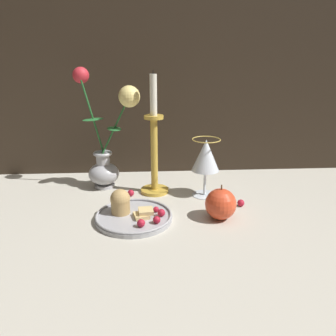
{
  "coord_description": "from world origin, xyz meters",
  "views": [
    {
      "loc": [
        -0.02,
        -0.83,
        0.39
      ],
      "look_at": [
        0.04,
        0.03,
        0.1
      ],
      "focal_mm": 35.0,
      "sensor_mm": 36.0,
      "label": 1
    }
  ],
  "objects_px": {
    "vase": "(107,147)",
    "apple_beside_vase": "(221,204)",
    "plate_with_pastries": "(131,213)",
    "wine_glass": "(206,157)",
    "candlestick": "(153,151)"
  },
  "relations": [
    {
      "from": "plate_with_pastries",
      "to": "apple_beside_vase",
      "type": "distance_m",
      "value": 0.23
    },
    {
      "from": "vase",
      "to": "candlestick",
      "type": "distance_m",
      "value": 0.15
    },
    {
      "from": "vase",
      "to": "wine_glass",
      "type": "relative_size",
      "value": 2.12
    },
    {
      "from": "vase",
      "to": "apple_beside_vase",
      "type": "bearing_deg",
      "value": -37.48
    },
    {
      "from": "vase",
      "to": "apple_beside_vase",
      "type": "height_order",
      "value": "vase"
    },
    {
      "from": "plate_with_pastries",
      "to": "candlestick",
      "type": "bearing_deg",
      "value": 70.96
    },
    {
      "from": "wine_glass",
      "to": "candlestick",
      "type": "bearing_deg",
      "value": 167.22
    },
    {
      "from": "plate_with_pastries",
      "to": "wine_glass",
      "type": "distance_m",
      "value": 0.27
    },
    {
      "from": "vase",
      "to": "apple_beside_vase",
      "type": "xyz_separation_m",
      "value": [
        0.31,
        -0.24,
        -0.09
      ]
    },
    {
      "from": "plate_with_pastries",
      "to": "candlestick",
      "type": "height_order",
      "value": "candlestick"
    },
    {
      "from": "apple_beside_vase",
      "to": "candlestick",
      "type": "bearing_deg",
      "value": 131.96
    },
    {
      "from": "plate_with_pastries",
      "to": "candlestick",
      "type": "distance_m",
      "value": 0.22
    },
    {
      "from": "vase",
      "to": "wine_glass",
      "type": "bearing_deg",
      "value": -16.16
    },
    {
      "from": "vase",
      "to": "candlestick",
      "type": "relative_size",
      "value": 1.02
    },
    {
      "from": "wine_glass",
      "to": "candlestick",
      "type": "xyz_separation_m",
      "value": [
        -0.15,
        0.03,
        0.01
      ]
    }
  ]
}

